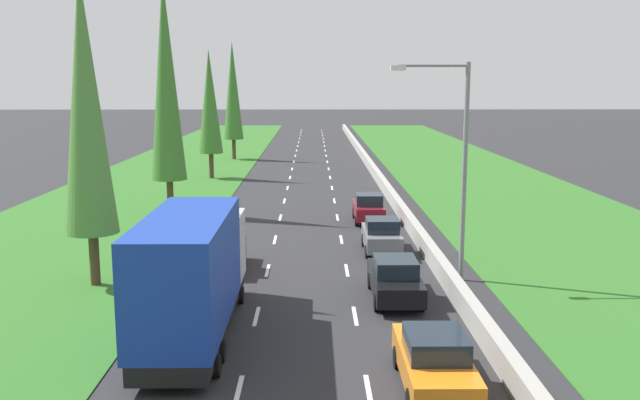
% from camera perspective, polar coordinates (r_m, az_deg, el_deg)
% --- Properties ---
extents(ground_plane, '(300.00, 300.00, 0.00)m').
position_cam_1_polar(ground_plane, '(62.84, -0.82, 2.25)').
color(ground_plane, '#28282B').
rests_on(ground_plane, ground).
extents(grass_verge_left, '(14.00, 140.00, 0.04)m').
position_cam_1_polar(grass_verge_left, '(64.15, -12.20, 2.20)').
color(grass_verge_left, '#2D6623').
rests_on(grass_verge_left, ground).
extents(grass_verge_right, '(14.00, 140.00, 0.04)m').
position_cam_1_polar(grass_verge_right, '(64.39, 12.07, 2.23)').
color(grass_verge_right, '#2D6623').
rests_on(grass_verge_right, ground).
extents(median_barrier, '(0.44, 120.00, 0.85)m').
position_cam_1_polar(median_barrier, '(63.02, 4.38, 2.63)').
color(median_barrier, '#9E9B93').
rests_on(median_barrier, ground).
extents(lane_markings, '(3.64, 116.00, 0.01)m').
position_cam_1_polar(lane_markings, '(62.84, -0.82, 2.25)').
color(lane_markings, white).
rests_on(lane_markings, ground).
extents(orange_sedan_right_lane, '(1.82, 4.50, 1.64)m').
position_cam_1_polar(orange_sedan_right_lane, '(19.17, 9.47, -13.02)').
color(orange_sedan_right_lane, orange).
rests_on(orange_sedan_right_lane, ground).
extents(black_sedan_right_lane, '(1.82, 4.50, 1.64)m').
position_cam_1_polar(black_sedan_right_lane, '(26.43, 6.24, -6.52)').
color(black_sedan_right_lane, black).
rests_on(black_sedan_right_lane, ground).
extents(grey_hatchback_right_lane, '(1.74, 3.90, 1.72)m').
position_cam_1_polar(grey_hatchback_right_lane, '(33.56, 5.13, -2.95)').
color(grey_hatchback_right_lane, slate).
rests_on(grey_hatchback_right_lane, ground).
extents(blue_box_truck_left_lane, '(2.46, 9.40, 4.18)m').
position_cam_1_polar(blue_box_truck_left_lane, '(22.49, -10.49, -5.91)').
color(blue_box_truck_left_lane, black).
rests_on(blue_box_truck_left_lane, ground).
extents(maroon_hatchback_right_lane, '(1.74, 3.90, 1.72)m').
position_cam_1_polar(maroon_hatchback_right_lane, '(40.74, 4.05, -0.68)').
color(maroon_hatchback_right_lane, maroon).
rests_on(maroon_hatchback_right_lane, ground).
extents(maroon_hatchback_left_lane, '(1.74, 3.90, 1.72)m').
position_cam_1_polar(maroon_hatchback_left_lane, '(30.72, -8.08, -4.20)').
color(maroon_hatchback_left_lane, maroon).
rests_on(maroon_hatchback_left_lane, ground).
extents(poplar_tree_second, '(2.11, 2.11, 12.58)m').
position_cam_1_polar(poplar_tree_second, '(28.60, -18.88, 7.53)').
color(poplar_tree_second, '#4C3823').
rests_on(poplar_tree_second, ground).
extents(poplar_tree_third, '(2.17, 2.17, 14.64)m').
position_cam_1_polar(poplar_tree_third, '(43.53, -12.67, 9.75)').
color(poplar_tree_third, '#4C3823').
rests_on(poplar_tree_third, ground).
extents(poplar_tree_fourth, '(2.07, 2.07, 10.96)m').
position_cam_1_polar(poplar_tree_fourth, '(59.56, -9.14, 8.02)').
color(poplar_tree_fourth, '#4C3823').
rests_on(poplar_tree_fourth, ground).
extents(poplar_tree_fifth, '(2.11, 2.11, 12.49)m').
position_cam_1_polar(poplar_tree_fifth, '(74.25, -7.26, 8.97)').
color(poplar_tree_fifth, '#4C3823').
rests_on(poplar_tree_fifth, ground).
extents(street_light_mast, '(3.20, 0.28, 9.00)m').
position_cam_1_polar(street_light_mast, '(28.53, 11.27, 3.61)').
color(street_light_mast, gray).
rests_on(street_light_mast, ground).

